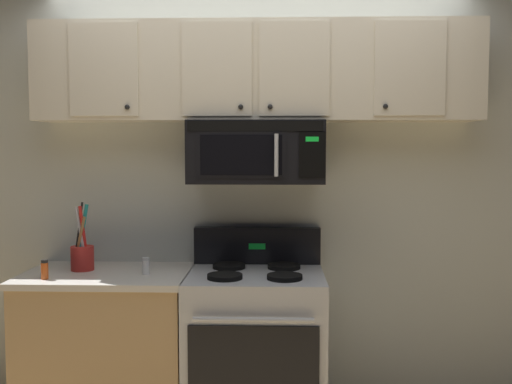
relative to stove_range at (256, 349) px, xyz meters
The scene contains 8 objects.
back_wall 0.95m from the stove_range, 90.00° to the left, with size 5.20×0.10×2.70m, color silver.
stove_range is the anchor object (origin of this frame).
over_range_microwave 1.11m from the stove_range, 90.14° to the left, with size 0.76×0.43×0.35m.
upper_cabinets 1.56m from the stove_range, 90.00° to the left, with size 2.50×0.36×0.55m.
counter_segment 0.84m from the stove_range, behind, with size 0.93×0.65×0.90m.
utensil_crock_red 1.13m from the stove_range, behind, with size 0.13×0.13×0.39m.
salt_shaker 0.77m from the stove_range, behind, with size 0.04×0.04×0.09m.
spice_jar 1.23m from the stove_range, behind, with size 0.04×0.04×0.10m.
Camera 1 is at (0.11, -2.84, 1.60)m, focal length 41.64 mm.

